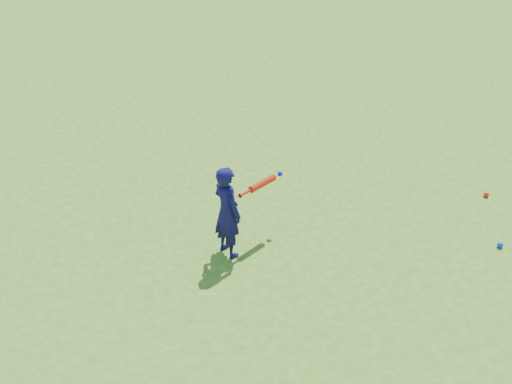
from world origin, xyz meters
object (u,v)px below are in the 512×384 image
ground_ball_blue (500,245)px  bat_swing (264,183)px  child (227,212)px  ground_ball_red (486,194)px

ground_ball_blue → bat_swing: bearing=160.0°
bat_swing → ground_ball_blue: bearing=-53.6°
child → bat_swing: (0.52, 0.29, 0.16)m
child → ground_ball_blue: 3.38m
ground_ball_red → ground_ball_blue: (-0.54, -1.12, -0.00)m
child → ground_ball_blue: (3.26, -0.71, -0.55)m
child → ground_ball_blue: bearing=-127.1°
ground_ball_red → ground_ball_blue: 1.24m
ground_ball_red → bat_swing: 3.36m
ground_ball_blue → bat_swing: size_ratio=0.11×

